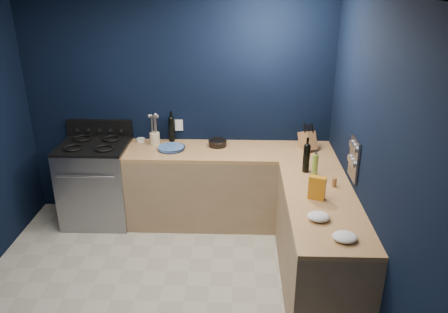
{
  "coord_description": "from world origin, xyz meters",
  "views": [
    {
      "loc": [
        0.69,
        -3.18,
        2.75
      ],
      "look_at": [
        0.55,
        1.0,
        1.0
      ],
      "focal_mm": 35.87,
      "sensor_mm": 36.0,
      "label": 1
    }
  ],
  "objects_px": {
    "crouton_bag": "(317,188)",
    "plate_stack": "(171,148)",
    "knife_block": "(307,141)",
    "gas_range": "(98,184)",
    "utensil_crock": "(155,139)"
  },
  "relations": [
    {
      "from": "utensil_crock",
      "to": "knife_block",
      "type": "xyz_separation_m",
      "value": [
        1.72,
        -0.1,
        0.03
      ]
    },
    {
      "from": "gas_range",
      "to": "crouton_bag",
      "type": "distance_m",
      "value": 2.62
    },
    {
      "from": "plate_stack",
      "to": "crouton_bag",
      "type": "relative_size",
      "value": 1.39
    },
    {
      "from": "plate_stack",
      "to": "crouton_bag",
      "type": "bearing_deg",
      "value": -37.63
    },
    {
      "from": "plate_stack",
      "to": "gas_range",
      "type": "bearing_deg",
      "value": 179.99
    },
    {
      "from": "gas_range",
      "to": "knife_block",
      "type": "xyz_separation_m",
      "value": [
        2.39,
        0.06,
        0.54
      ]
    },
    {
      "from": "utensil_crock",
      "to": "crouton_bag",
      "type": "relative_size",
      "value": 0.67
    },
    {
      "from": "gas_range",
      "to": "utensil_crock",
      "type": "xyz_separation_m",
      "value": [
        0.67,
        0.16,
        0.51
      ]
    },
    {
      "from": "utensil_crock",
      "to": "knife_block",
      "type": "bearing_deg",
      "value": -3.22
    },
    {
      "from": "gas_range",
      "to": "utensil_crock",
      "type": "height_order",
      "value": "utensil_crock"
    },
    {
      "from": "knife_block",
      "to": "crouton_bag",
      "type": "height_order",
      "value": "knife_block"
    },
    {
      "from": "crouton_bag",
      "to": "utensil_crock",
      "type": "bearing_deg",
      "value": 162.73
    },
    {
      "from": "crouton_bag",
      "to": "plate_stack",
      "type": "bearing_deg",
      "value": 162.68
    },
    {
      "from": "knife_block",
      "to": "crouton_bag",
      "type": "bearing_deg",
      "value": -121.54
    },
    {
      "from": "knife_block",
      "to": "crouton_bag",
      "type": "distance_m",
      "value": 1.17
    }
  ]
}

